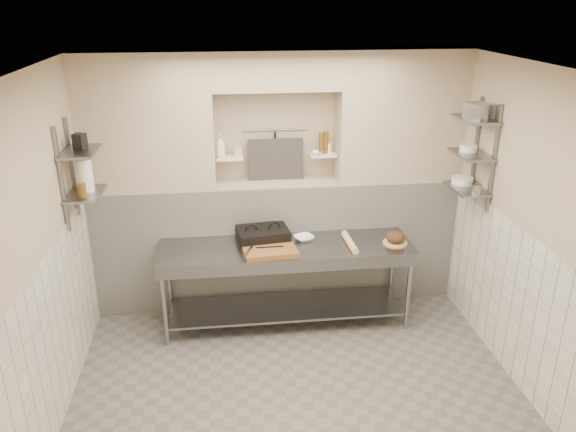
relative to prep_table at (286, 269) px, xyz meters
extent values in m
cube|color=slate|center=(-0.03, -1.18, -0.69)|extent=(4.00, 3.90, 0.10)
cube|color=silver|center=(-0.03, -1.18, 2.21)|extent=(4.00, 3.90, 0.10)
cube|color=tan|center=(-2.08, -1.18, 0.76)|extent=(0.10, 3.90, 2.80)
cube|color=tan|center=(2.02, -1.18, 0.76)|extent=(0.10, 3.90, 2.80)
cube|color=tan|center=(-0.03, 0.82, 0.76)|extent=(4.00, 0.10, 2.80)
cube|color=tan|center=(-0.03, -3.18, 0.76)|extent=(4.00, 0.10, 2.80)
cube|color=white|center=(-0.03, 0.57, 0.06)|extent=(4.00, 0.40, 1.40)
cube|color=tan|center=(-0.03, 0.57, 0.77)|extent=(1.30, 0.40, 0.02)
cube|color=tan|center=(-1.36, 0.57, 1.46)|extent=(1.35, 0.40, 1.40)
cube|color=tan|center=(1.29, 0.57, 1.46)|extent=(1.35, 0.40, 1.40)
cube|color=tan|center=(-0.03, 0.57, 1.96)|extent=(1.30, 0.40, 0.40)
cube|color=white|center=(-2.02, -1.18, 0.06)|extent=(0.02, 3.90, 1.40)
cube|color=white|center=(1.96, -1.18, 0.06)|extent=(0.02, 3.90, 1.40)
cube|color=white|center=(-0.53, 0.57, 1.06)|extent=(0.28, 0.16, 0.02)
cube|color=white|center=(0.47, 0.57, 1.06)|extent=(0.28, 0.16, 0.02)
cylinder|color=gray|center=(-0.03, 0.74, 1.31)|extent=(0.70, 0.02, 0.02)
cylinder|color=black|center=(-0.03, 0.72, 1.14)|extent=(0.02, 0.02, 0.30)
cube|color=#383330|center=(-0.03, 0.67, 1.00)|extent=(0.60, 0.08, 0.45)
cube|color=slate|center=(-2.01, 0.07, 1.16)|extent=(0.03, 0.03, 0.95)
cube|color=slate|center=(-2.01, -0.33, 1.16)|extent=(0.03, 0.03, 0.95)
cube|color=slate|center=(-1.87, -0.13, 0.96)|extent=(0.30, 0.50, 0.02)
cube|color=slate|center=(-1.87, -0.13, 1.36)|extent=(0.30, 0.50, 0.03)
cube|color=slate|center=(1.94, 0.07, 1.21)|extent=(0.03, 0.03, 1.05)
cube|color=slate|center=(1.94, -0.33, 1.21)|extent=(0.03, 0.03, 1.05)
cube|color=slate|center=(1.81, -0.13, 0.86)|extent=(0.30, 0.50, 0.02)
cube|color=slate|center=(1.81, -0.13, 1.21)|extent=(0.30, 0.50, 0.02)
cube|color=slate|center=(1.81, -0.13, 1.56)|extent=(0.30, 0.50, 0.03)
cube|color=gray|center=(0.00, 0.02, 0.24)|extent=(2.60, 0.70, 0.04)
cube|color=gray|center=(0.00, 0.02, -0.46)|extent=(2.45, 0.60, 0.03)
cube|color=gray|center=(0.00, -0.31, 0.18)|extent=(2.60, 0.02, 0.12)
cylinder|color=gray|center=(-1.24, -0.27, -0.21)|extent=(0.04, 0.04, 0.86)
cylinder|color=gray|center=(-1.24, 0.31, -0.21)|extent=(0.04, 0.04, 0.86)
cylinder|color=gray|center=(1.24, -0.27, -0.21)|extent=(0.04, 0.04, 0.86)
cylinder|color=gray|center=(1.24, 0.31, -0.21)|extent=(0.04, 0.04, 0.86)
cube|color=black|center=(-0.23, 0.16, 0.30)|extent=(0.57, 0.45, 0.09)
cube|color=black|center=(-0.23, 0.16, 0.38)|extent=(0.57, 0.45, 0.05)
cube|color=brown|center=(-0.18, -0.11, 0.28)|extent=(0.57, 0.42, 0.05)
cube|color=gray|center=(-0.18, -0.10, 0.31)|extent=(0.28, 0.04, 0.01)
cylinder|color=gray|center=(-0.40, -0.18, 0.31)|extent=(0.11, 0.24, 0.02)
imported|color=white|center=(0.20, 0.14, 0.28)|extent=(0.25, 0.25, 0.05)
cylinder|color=#E0B67B|center=(0.65, -0.05, 0.29)|extent=(0.08, 0.46, 0.07)
cylinder|color=#E0B67B|center=(1.13, -0.05, 0.26)|extent=(0.25, 0.25, 0.01)
ellipsoid|color=#4C2D19|center=(1.13, -0.05, 0.33)|extent=(0.19, 0.19, 0.12)
imported|color=white|center=(-0.62, 0.53, 1.19)|extent=(0.11, 0.11, 0.25)
cube|color=tan|center=(-0.44, 0.60, 1.12)|extent=(0.07, 0.07, 0.11)
imported|color=white|center=(0.40, 0.54, 1.09)|extent=(0.15, 0.15, 0.04)
cylinder|color=#5C3B12|center=(0.50, 0.60, 1.19)|extent=(0.06, 0.06, 0.24)
cylinder|color=#5C3B12|center=(0.45, 0.58, 1.18)|extent=(0.06, 0.06, 0.22)
cylinder|color=white|center=(0.53, 0.61, 1.12)|extent=(0.06, 0.06, 0.11)
cylinder|color=white|center=(-1.87, -0.09, 1.12)|extent=(0.15, 0.15, 0.31)
cylinder|color=#5C3B12|center=(-1.87, -0.24, 1.03)|extent=(0.08, 0.08, 0.12)
cube|color=black|center=(-1.87, -0.08, 1.44)|extent=(0.13, 0.13, 0.14)
cylinder|color=white|center=(1.81, -0.01, 0.90)|extent=(0.22, 0.22, 0.06)
cylinder|color=gray|center=(1.81, -0.34, 0.92)|extent=(0.10, 0.10, 0.10)
cylinder|color=white|center=(1.81, -0.05, 1.25)|extent=(0.17, 0.17, 0.06)
cube|color=gray|center=(1.81, -0.18, 1.64)|extent=(0.26, 0.28, 0.15)
camera|label=1|loc=(-0.62, -5.19, 2.66)|focal=35.00mm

